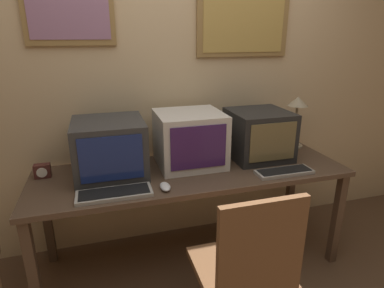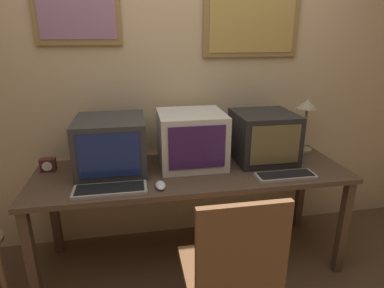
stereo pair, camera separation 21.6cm
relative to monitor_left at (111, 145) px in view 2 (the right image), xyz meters
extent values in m
cube|color=#D1B284|center=(0.54, 0.35, 0.37)|extent=(8.00, 0.05, 2.60)
cube|color=olive|center=(1.07, 0.31, 0.78)|extent=(0.74, 0.02, 0.46)
cube|color=#B79347|center=(1.07, 0.30, 0.78)|extent=(0.65, 0.01, 0.40)
cube|color=olive|center=(-0.18, 0.31, 0.91)|extent=(0.58, 0.02, 0.55)
cube|color=gray|center=(-0.18, 0.30, 0.91)|extent=(0.51, 0.01, 0.47)
cube|color=#4C3828|center=(0.54, -0.10, -0.20)|extent=(2.14, 0.70, 0.04)
cube|color=#4C3828|center=(-0.48, -0.40, -0.58)|extent=(0.06, 0.06, 0.71)
cube|color=#4C3828|center=(1.56, -0.40, -0.58)|extent=(0.06, 0.06, 0.71)
cube|color=#4C3828|center=(-0.48, 0.20, -0.58)|extent=(0.06, 0.06, 0.71)
cube|color=#4C3828|center=(1.56, 0.20, -0.58)|extent=(0.06, 0.06, 0.71)
cube|color=#333333|center=(0.00, 0.00, 0.00)|extent=(0.45, 0.46, 0.37)
cube|color=navy|center=(0.00, -0.23, 0.01)|extent=(0.37, 0.01, 0.28)
cube|color=beige|center=(0.55, 0.02, 0.01)|extent=(0.46, 0.43, 0.38)
cube|color=#3D1E56|center=(0.55, -0.20, 0.01)|extent=(0.37, 0.01, 0.29)
cube|color=black|center=(1.09, 0.01, 0.00)|extent=(0.42, 0.42, 0.36)
cube|color=brown|center=(1.09, -0.21, 0.00)|extent=(0.35, 0.01, 0.27)
cube|color=#A8A399|center=(0.00, -0.33, -0.17)|extent=(0.44, 0.16, 0.02)
cube|color=black|center=(0.00, -0.33, -0.16)|extent=(0.40, 0.14, 0.00)
cube|color=#A8A399|center=(1.12, -0.33, -0.17)|extent=(0.39, 0.13, 0.02)
cube|color=black|center=(1.12, -0.33, -0.16)|extent=(0.36, 0.11, 0.00)
ellipsoid|color=silver|center=(0.30, -0.33, -0.17)|extent=(0.06, 0.12, 0.03)
cube|color=#4C231E|center=(-0.44, 0.06, -0.14)|extent=(0.10, 0.05, 0.09)
cylinder|color=white|center=(-0.44, 0.03, -0.14)|extent=(0.07, 0.01, 0.07)
cylinder|color=tan|center=(1.49, 0.13, -0.18)|extent=(0.15, 0.15, 0.02)
cylinder|color=tan|center=(1.49, 0.13, 0.00)|extent=(0.02, 0.02, 0.34)
cone|color=tan|center=(1.49, 0.13, 0.20)|extent=(0.16, 0.16, 0.07)
cube|color=brown|center=(0.60, -0.77, -0.49)|extent=(0.46, 0.46, 0.04)
cube|color=brown|center=(0.60, -0.99, -0.22)|extent=(0.43, 0.04, 0.51)
cylinder|color=#8E6B47|center=(-0.69, -0.32, -0.70)|extent=(0.04, 0.04, 0.48)
camera|label=1|loc=(-0.04, -2.06, 0.70)|focal=30.00mm
camera|label=2|loc=(0.17, -2.11, 0.70)|focal=30.00mm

